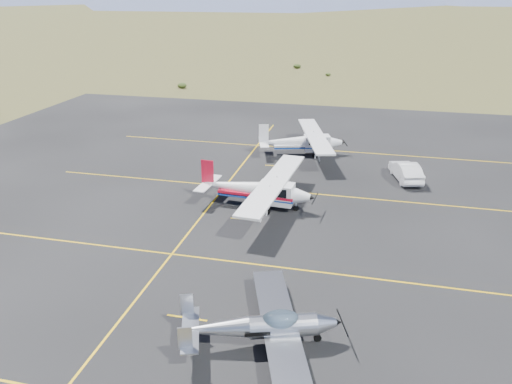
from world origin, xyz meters
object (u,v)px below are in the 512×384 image
at_px(aircraft_low_wing, 264,327).
at_px(sedan, 406,171).
at_px(aircraft_plain, 302,141).
at_px(aircraft_cessna, 257,188).

relative_size(aircraft_low_wing, sedan, 2.05).
bearing_deg(sedan, aircraft_plain, -41.38).
height_order(aircraft_low_wing, aircraft_plain, aircraft_plain).
relative_size(aircraft_cessna, sedan, 2.66).
xyz_separation_m(aircraft_low_wing, sedan, (6.77, 22.17, -0.22)).
distance_m(aircraft_cessna, sedan, 13.07).
bearing_deg(aircraft_cessna, aircraft_low_wing, -71.29).
relative_size(aircraft_cessna, aircraft_plain, 1.05).
bearing_deg(sedan, aircraft_low_wing, 58.06).
xyz_separation_m(aircraft_low_wing, aircraft_cessna, (-3.69, 14.36, 0.38)).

